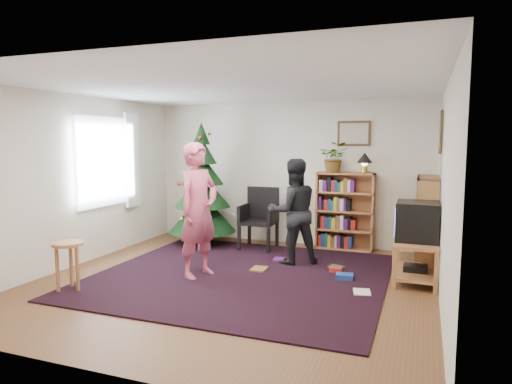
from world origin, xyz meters
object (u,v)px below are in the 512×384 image
(bookshelf_back, at_px, (345,210))
(stool, at_px, (68,253))
(picture_back, at_px, (354,133))
(armchair, at_px, (261,215))
(person_standing, at_px, (198,210))
(person_by_chair, at_px, (293,212))
(table_lamp, at_px, (364,159))
(bookshelf_right, at_px, (427,219))
(picture_right, at_px, (441,132))
(christmas_tree, at_px, (202,194))
(crt_tv, at_px, (417,221))
(potted_plant, at_px, (334,157))
(tv_stand, at_px, (416,256))

(bookshelf_back, distance_m, stool, 4.37)
(picture_back, height_order, armchair, picture_back)
(picture_back, height_order, stool, picture_back)
(person_standing, relative_size, person_by_chair, 1.15)
(stool, height_order, table_lamp, table_lamp)
(bookshelf_right, bearing_deg, armchair, 88.95)
(stool, bearing_deg, picture_right, 33.17)
(person_standing, bearing_deg, armchair, 10.51)
(picture_right, height_order, christmas_tree, picture_right)
(crt_tv, height_order, potted_plant, potted_plant)
(tv_stand, bearing_deg, table_lamp, 120.96)
(person_standing, relative_size, potted_plant, 3.57)
(bookshelf_back, distance_m, crt_tv, 1.87)
(picture_right, height_order, bookshelf_back, picture_right)
(bookshelf_back, xyz_separation_m, tv_stand, (1.17, -1.45, -0.34))
(picture_right, bearing_deg, crt_tv, -106.67)
(potted_plant, bearing_deg, table_lamp, 0.00)
(bookshelf_back, distance_m, potted_plant, 0.91)
(potted_plant, xyz_separation_m, table_lamp, (0.50, 0.00, -0.03))
(christmas_tree, height_order, tv_stand, christmas_tree)
(picture_right, relative_size, stool, 0.98)
(tv_stand, xyz_separation_m, stool, (-3.96, -1.90, 0.14))
(christmas_tree, height_order, armchair, christmas_tree)
(tv_stand, height_order, person_standing, person_standing)
(bookshelf_back, bearing_deg, table_lamp, 0.00)
(christmas_tree, distance_m, bookshelf_right, 3.73)
(bookshelf_right, height_order, person_standing, person_standing)
(tv_stand, relative_size, stool, 1.60)
(tv_stand, height_order, potted_plant, potted_plant)
(bookshelf_back, height_order, tv_stand, bookshelf_back)
(bookshelf_right, bearing_deg, potted_plant, 73.16)
(picture_right, xyz_separation_m, crt_tv, (-0.26, -0.86, -1.15))
(bookshelf_right, relative_size, potted_plant, 2.56)
(picture_back, height_order, picture_right, picture_right)
(picture_right, bearing_deg, stool, -146.83)
(christmas_tree, distance_m, table_lamp, 2.84)
(crt_tv, xyz_separation_m, person_by_chair, (-1.73, 0.26, -0.01))
(bookshelf_back, distance_m, armchair, 1.42)
(armchair, relative_size, table_lamp, 3.07)
(person_standing, bearing_deg, tv_stand, -56.49)
(christmas_tree, xyz_separation_m, table_lamp, (2.73, 0.48, 0.64))
(bookshelf_right, relative_size, tv_stand, 1.33)
(person_standing, bearing_deg, bookshelf_right, -40.62)
(tv_stand, xyz_separation_m, crt_tv, (-0.00, 0.00, 0.47))
(person_standing, distance_m, potted_plant, 2.72)
(person_by_chair, distance_m, table_lamp, 1.65)
(picture_right, relative_size, crt_tv, 1.05)
(bookshelf_back, relative_size, bookshelf_right, 1.00)
(person_standing, height_order, table_lamp, person_standing)
(armchair, bearing_deg, bookshelf_back, 14.75)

